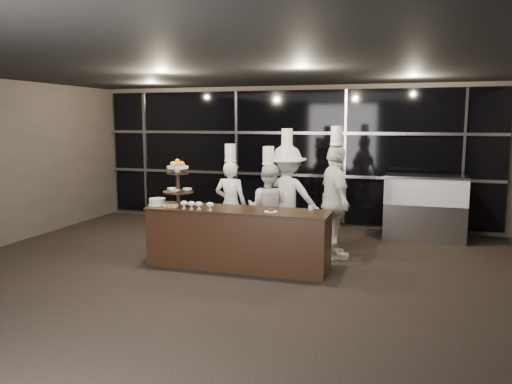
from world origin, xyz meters
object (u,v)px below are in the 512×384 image
(buffet_counter, at_px, (238,238))
(layer_cake, at_px, (157,202))
(chef_a, at_px, (231,203))
(display_case, at_px, (425,204))
(display_stand, at_px, (178,180))
(chef_b, at_px, (268,208))
(chef_c, at_px, (286,198))
(chef_d, at_px, (335,202))

(buffet_counter, bearing_deg, layer_cake, -177.88)
(chef_a, bearing_deg, buffet_counter, -64.61)
(layer_cake, xyz_separation_m, display_case, (4.13, 2.82, -0.29))
(display_stand, bearing_deg, chef_b, 39.93)
(chef_a, xyz_separation_m, chef_b, (0.72, -0.09, -0.03))
(chef_b, height_order, chef_c, chef_c)
(layer_cake, height_order, chef_b, chef_b)
(display_stand, xyz_separation_m, display_case, (3.78, 2.77, -0.65))
(display_case, xyz_separation_m, chef_a, (-3.30, -1.67, 0.13))
(chef_c, xyz_separation_m, chef_d, (0.89, -0.30, 0.03))
(display_case, bearing_deg, display_stand, -143.84)
(display_case, relative_size, chef_c, 0.71)
(display_case, relative_size, chef_b, 0.82)
(buffet_counter, height_order, display_stand, display_stand)
(layer_cake, height_order, chef_c, chef_c)
(chef_a, relative_size, chef_d, 0.85)
(chef_a, distance_m, chef_b, 0.73)
(chef_b, bearing_deg, chef_c, 43.32)
(chef_a, distance_m, chef_c, 1.00)
(chef_b, relative_size, chef_c, 0.86)
(layer_cake, relative_size, display_case, 0.20)
(display_case, height_order, chef_c, chef_c)
(chef_b, relative_size, chef_d, 0.84)
(chef_a, bearing_deg, display_stand, -113.61)
(chef_b, bearing_deg, chef_d, -2.70)
(chef_d, bearing_deg, display_case, 51.75)
(chef_c, bearing_deg, chef_d, -18.60)
(buffet_counter, height_order, chef_b, chef_b)
(display_stand, relative_size, chef_b, 0.41)
(display_stand, height_order, chef_d, chef_d)
(buffet_counter, xyz_separation_m, display_case, (2.78, 2.77, 0.22))
(display_stand, height_order, chef_b, chef_b)
(display_case, xyz_separation_m, chef_d, (-1.43, -1.82, 0.27))
(chef_b, xyz_separation_m, chef_d, (1.15, -0.05, 0.17))
(buffet_counter, distance_m, chef_b, 1.07)
(layer_cake, height_order, chef_a, chef_a)
(buffet_counter, height_order, layer_cake, layer_cake)
(layer_cake, bearing_deg, display_stand, 8.14)
(layer_cake, relative_size, chef_a, 0.16)
(display_case, height_order, chef_a, chef_a)
(chef_c, height_order, chef_d, chef_d)
(chef_a, bearing_deg, layer_cake, -125.83)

